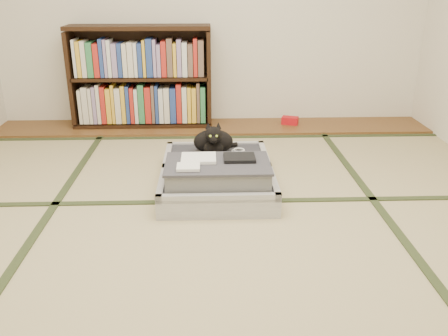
{
  "coord_description": "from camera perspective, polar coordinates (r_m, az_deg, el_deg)",
  "views": [
    {
      "loc": [
        -0.04,
        -2.29,
        1.31
      ],
      "look_at": [
        0.05,
        0.35,
        0.25
      ],
      "focal_mm": 38.0,
      "sensor_mm": 36.0,
      "label": 1
    }
  ],
  "objects": [
    {
      "name": "floor",
      "position": [
        2.64,
        -0.83,
        -7.91
      ],
      "size": [
        4.5,
        4.5,
        0.0
      ],
      "primitive_type": "plane",
      "color": "tan",
      "rests_on": "ground"
    },
    {
      "name": "wood_strip",
      "position": [
        4.48,
        -1.39,
        4.98
      ],
      "size": [
        4.0,
        0.5,
        0.02
      ],
      "primitive_type": "cube",
      "color": "brown",
      "rests_on": "ground"
    },
    {
      "name": "red_item",
      "position": [
        4.56,
        7.94,
        5.68
      ],
      "size": [
        0.17,
        0.13,
        0.07
      ],
      "primitive_type": "cube",
      "rotation": [
        0.0,
        0.0,
        -0.34
      ],
      "color": "red",
      "rests_on": "wood_strip"
    },
    {
      "name": "tatami_borders",
      "position": [
        3.07,
        -1.03,
        -3.27
      ],
      "size": [
        4.0,
        4.5,
        0.01
      ],
      "color": "#2D381E",
      "rests_on": "ground"
    },
    {
      "name": "bookcase",
      "position": [
        4.48,
        -9.9,
        10.49
      ],
      "size": [
        1.28,
        0.29,
        0.92
      ],
      "color": "black",
      "rests_on": "wood_strip"
    },
    {
      "name": "suitcase",
      "position": [
        3.13,
        -0.84,
        -0.84
      ],
      "size": [
        0.73,
        0.97,
        0.29
      ],
      "color": "#BAB9BF",
      "rests_on": "floor"
    },
    {
      "name": "cat",
      "position": [
        3.36,
        -1.27,
        3.23
      ],
      "size": [
        0.32,
        0.33,
        0.26
      ],
      "color": "black",
      "rests_on": "suitcase"
    },
    {
      "name": "cable_coil",
      "position": [
        3.43,
        1.75,
        2.07
      ],
      "size": [
        0.1,
        0.1,
        0.02
      ],
      "color": "white",
      "rests_on": "suitcase"
    }
  ]
}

